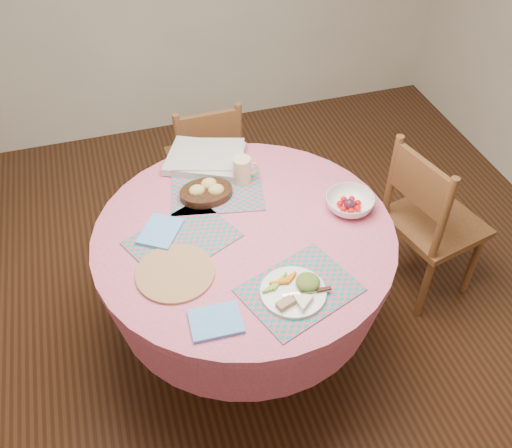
{
  "coord_description": "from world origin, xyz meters",
  "views": [
    {
      "loc": [
        -0.44,
        -1.61,
        2.36
      ],
      "look_at": [
        0.05,
        0.0,
        0.78
      ],
      "focal_mm": 40.0,
      "sensor_mm": 36.0,
      "label": 1
    }
  ],
  "objects_px": {
    "dining_table": "(245,264)",
    "chair_right": "(429,220)",
    "wicker_trivet": "(175,273)",
    "dinner_plate": "(296,291)",
    "chair_back": "(206,161)",
    "bread_bowl": "(206,191)",
    "latte_mug": "(243,170)",
    "fruit_bowl": "(350,203)"
  },
  "relations": [
    {
      "from": "fruit_bowl",
      "to": "chair_back",
      "type": "bearing_deg",
      "value": 115.15
    },
    {
      "from": "chair_right",
      "to": "bread_bowl",
      "type": "bearing_deg",
      "value": 68.04
    },
    {
      "from": "bread_bowl",
      "to": "wicker_trivet",
      "type": "bearing_deg",
      "value": -118.32
    },
    {
      "from": "chair_right",
      "to": "bread_bowl",
      "type": "xyz_separation_m",
      "value": [
        -1.05,
        0.17,
        0.31
      ]
    },
    {
      "from": "chair_back",
      "to": "bread_bowl",
      "type": "relative_size",
      "value": 3.67
    },
    {
      "from": "dinner_plate",
      "to": "bread_bowl",
      "type": "height_order",
      "value": "bread_bowl"
    },
    {
      "from": "chair_right",
      "to": "chair_back",
      "type": "xyz_separation_m",
      "value": [
        -0.92,
        0.82,
        -0.03
      ]
    },
    {
      "from": "chair_back",
      "to": "bread_bowl",
      "type": "height_order",
      "value": "chair_back"
    },
    {
      "from": "dining_table",
      "to": "latte_mug",
      "type": "bearing_deg",
      "value": 75.14
    },
    {
      "from": "wicker_trivet",
      "to": "latte_mug",
      "type": "distance_m",
      "value": 0.61
    },
    {
      "from": "chair_right",
      "to": "bread_bowl",
      "type": "relative_size",
      "value": 3.94
    },
    {
      "from": "chair_right",
      "to": "wicker_trivet",
      "type": "bearing_deg",
      "value": 87.52
    },
    {
      "from": "latte_mug",
      "to": "fruit_bowl",
      "type": "distance_m",
      "value": 0.49
    },
    {
      "from": "chair_back",
      "to": "latte_mug",
      "type": "bearing_deg",
      "value": 93.31
    },
    {
      "from": "latte_mug",
      "to": "wicker_trivet",
      "type": "bearing_deg",
      "value": -130.93
    },
    {
      "from": "latte_mug",
      "to": "dinner_plate",
      "type": "bearing_deg",
      "value": -89.54
    },
    {
      "from": "wicker_trivet",
      "to": "latte_mug",
      "type": "bearing_deg",
      "value": 49.07
    },
    {
      "from": "chair_back",
      "to": "dinner_plate",
      "type": "xyz_separation_m",
      "value": [
        0.05,
        -1.29,
        0.33
      ]
    },
    {
      "from": "fruit_bowl",
      "to": "dining_table",
      "type": "bearing_deg",
      "value": -179.28
    },
    {
      "from": "wicker_trivet",
      "to": "fruit_bowl",
      "type": "relative_size",
      "value": 1.28
    },
    {
      "from": "wicker_trivet",
      "to": "fruit_bowl",
      "type": "xyz_separation_m",
      "value": [
        0.78,
        0.15,
        0.03
      ]
    },
    {
      "from": "dining_table",
      "to": "fruit_bowl",
      "type": "relative_size",
      "value": 5.31
    },
    {
      "from": "dining_table",
      "to": "fruit_bowl",
      "type": "height_order",
      "value": "fruit_bowl"
    },
    {
      "from": "chair_right",
      "to": "wicker_trivet",
      "type": "height_order",
      "value": "chair_right"
    },
    {
      "from": "dining_table",
      "to": "wicker_trivet",
      "type": "distance_m",
      "value": 0.4
    },
    {
      "from": "dining_table",
      "to": "chair_right",
      "type": "height_order",
      "value": "chair_right"
    },
    {
      "from": "wicker_trivet",
      "to": "dinner_plate",
      "type": "xyz_separation_m",
      "value": [
        0.4,
        -0.23,
        0.02
      ]
    },
    {
      "from": "bread_bowl",
      "to": "dinner_plate",
      "type": "bearing_deg",
      "value": -73.82
    },
    {
      "from": "chair_back",
      "to": "chair_right",
      "type": "bearing_deg",
      "value": 137.25
    },
    {
      "from": "chair_back",
      "to": "dinner_plate",
      "type": "height_order",
      "value": "chair_back"
    },
    {
      "from": "dinner_plate",
      "to": "bread_bowl",
      "type": "bearing_deg",
      "value": 106.18
    },
    {
      "from": "dining_table",
      "to": "bread_bowl",
      "type": "height_order",
      "value": "bread_bowl"
    },
    {
      "from": "dining_table",
      "to": "chair_back",
      "type": "height_order",
      "value": "chair_back"
    },
    {
      "from": "fruit_bowl",
      "to": "chair_right",
      "type": "bearing_deg",
      "value": 9.9
    },
    {
      "from": "bread_bowl",
      "to": "fruit_bowl",
      "type": "distance_m",
      "value": 0.61
    },
    {
      "from": "dining_table",
      "to": "chair_right",
      "type": "xyz_separation_m",
      "value": [
        0.96,
        0.09,
        -0.08
      ]
    },
    {
      "from": "wicker_trivet",
      "to": "dining_table",
      "type": "bearing_deg",
      "value": 24.91
    },
    {
      "from": "wicker_trivet",
      "to": "latte_mug",
      "type": "height_order",
      "value": "latte_mug"
    },
    {
      "from": "dining_table",
      "to": "bread_bowl",
      "type": "bearing_deg",
      "value": 110.34
    },
    {
      "from": "chair_back",
      "to": "latte_mug",
      "type": "xyz_separation_m",
      "value": [
        0.05,
        -0.61,
        0.38
      ]
    },
    {
      "from": "chair_right",
      "to": "dinner_plate",
      "type": "height_order",
      "value": "chair_right"
    },
    {
      "from": "wicker_trivet",
      "to": "bread_bowl",
      "type": "xyz_separation_m",
      "value": [
        0.22,
        0.4,
        0.03
      ]
    }
  ]
}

